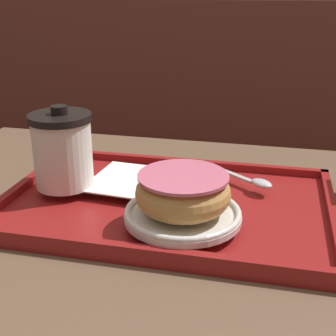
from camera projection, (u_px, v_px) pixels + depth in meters
name	position (u px, v px, depth m)	size (l,w,h in m)	color
booth_bench	(164.00, 207.00, 1.64)	(1.49, 0.44, 1.00)	brown
cafe_table	(171.00, 314.00, 0.71)	(0.93, 0.67, 0.75)	brown
serving_tray	(168.00, 205.00, 0.67)	(0.46, 0.30, 0.02)	maroon
napkin_paper	(141.00, 181.00, 0.70)	(0.16, 0.14, 0.00)	white
coffee_cup_front	(63.00, 150.00, 0.67)	(0.09, 0.09, 0.12)	white
plate_with_chocolate_donut	(183.00, 214.00, 0.59)	(0.15, 0.15, 0.01)	white
donut_chocolate_glazed	(183.00, 192.00, 0.58)	(0.12, 0.12, 0.05)	tan
spoon	(250.00, 180.00, 0.70)	(0.13, 0.10, 0.01)	silver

